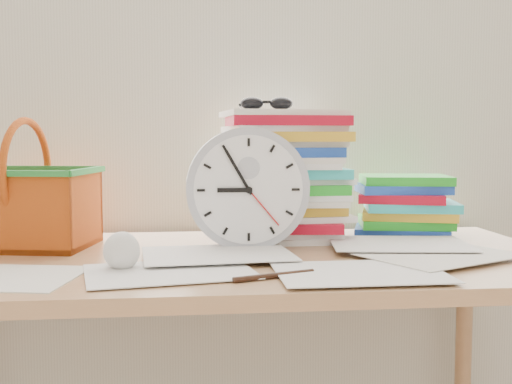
{
  "coord_description": "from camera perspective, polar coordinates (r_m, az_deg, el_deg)",
  "views": [
    {
      "loc": [
        -0.1,
        0.25,
        1.0
      ],
      "look_at": [
        0.04,
        1.6,
        0.88
      ],
      "focal_mm": 45.0,
      "sensor_mm": 36.0,
      "label": 1
    }
  ],
  "objects": [
    {
      "name": "crumpled_ball",
      "position": [
        1.25,
        -11.88,
        -5.11
      ],
      "size": [
        0.07,
        0.07,
        0.07
      ],
      "primitive_type": "sphere",
      "color": "white",
      "rests_on": "desk"
    },
    {
      "name": "paper_stack",
      "position": [
        1.57,
        2.47,
        1.49
      ],
      "size": [
        0.32,
        0.26,
        0.31
      ],
      "primitive_type": null,
      "rotation": [
        0.0,
        0.0,
        0.01
      ],
      "color": "white",
      "rests_on": "desk"
    },
    {
      "name": "book_stack",
      "position": [
        1.68,
        13.06,
        -1.16
      ],
      "size": [
        0.3,
        0.25,
        0.15
      ],
      "primitive_type": null,
      "rotation": [
        0.0,
        0.0,
        -0.22
      ],
      "color": "white",
      "rests_on": "desk"
    },
    {
      "name": "pen",
      "position": [
        1.15,
        1.64,
        -7.45
      ],
      "size": [
        0.15,
        0.06,
        0.01
      ],
      "primitive_type": "cylinder",
      "rotation": [
        0.0,
        1.57,
        0.35
      ],
      "color": "black",
      "rests_on": "desk"
    },
    {
      "name": "clock",
      "position": [
        1.43,
        -0.77,
        0.29
      ],
      "size": [
        0.27,
        0.05,
        0.27
      ],
      "primitive_type": "cylinder",
      "rotation": [
        1.57,
        0.0,
        0.0
      ],
      "color": "#AFB2BC",
      "rests_on": "desk"
    },
    {
      "name": "sunglasses",
      "position": [
        1.54,
        0.94,
        7.88
      ],
      "size": [
        0.15,
        0.13,
        0.03
      ],
      "primitive_type": null,
      "rotation": [
        0.0,
        0.0,
        -0.11
      ],
      "color": "black",
      "rests_on": "paper_stack"
    },
    {
      "name": "scattered_papers",
      "position": [
        1.38,
        -1.74,
        -5.36
      ],
      "size": [
        1.26,
        0.42,
        0.02
      ],
      "primitive_type": null,
      "color": "white",
      "rests_on": "desk"
    },
    {
      "name": "curtain",
      "position": [
        1.76,
        -2.79,
        14.7
      ],
      "size": [
        2.4,
        0.01,
        2.5
      ],
      "primitive_type": "cube",
      "color": "silver",
      "rests_on": "room_shell"
    },
    {
      "name": "basket",
      "position": [
        1.54,
        -19.67,
        0.65
      ],
      "size": [
        0.32,
        0.27,
        0.29
      ],
      "primitive_type": null,
      "rotation": [
        0.0,
        0.0,
        -0.19
      ],
      "color": "#D25714",
      "rests_on": "desk"
    },
    {
      "name": "desk",
      "position": [
        1.39,
        -1.73,
        -8.63
      ],
      "size": [
        1.4,
        0.7,
        0.75
      ],
      "color": "tan",
      "rests_on": "ground"
    }
  ]
}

